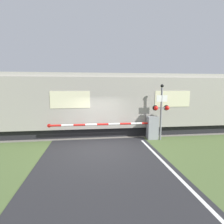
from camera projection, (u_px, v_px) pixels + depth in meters
name	position (u px, v px, depth m)	size (l,w,h in m)	color
ground_plane	(101.00, 149.00, 8.53)	(80.00, 80.00, 0.00)	#4C6033
track_bed	(98.00, 132.00, 11.68)	(36.00, 3.20, 0.13)	slate
train	(162.00, 103.00, 11.96)	(21.70, 3.13, 3.79)	black
crossing_barrier	(144.00, 127.00, 10.03)	(6.16, 0.44, 1.33)	gray
signal_post	(161.00, 108.00, 9.77)	(0.96, 0.26, 3.15)	gray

